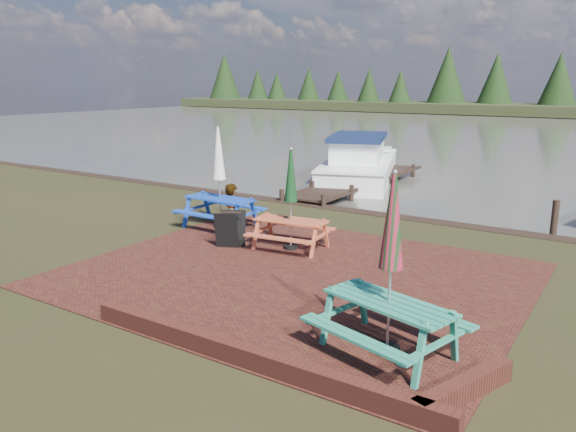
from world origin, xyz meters
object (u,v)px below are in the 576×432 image
(jetty, at_px, (359,181))
(boat_jetty, at_px, (359,166))
(person, at_px, (232,184))
(chalkboard, at_px, (230,229))
(picnic_table_blue, at_px, (220,193))
(picnic_table_teal, at_px, (389,293))
(picnic_table_red, at_px, (291,215))

(jetty, xyz_separation_m, boat_jetty, (-0.76, 1.53, 0.35))
(jetty, bearing_deg, person, -96.79)
(chalkboard, bearing_deg, picnic_table_blue, 111.15)
(picnic_table_blue, relative_size, chalkboard, 3.07)
(picnic_table_teal, bearing_deg, picnic_table_blue, 162.77)
(picnic_table_blue, xyz_separation_m, jetty, (0.30, 8.08, -0.85))
(chalkboard, distance_m, jetty, 9.51)
(picnic_table_teal, bearing_deg, chalkboard, 166.20)
(picnic_table_blue, bearing_deg, chalkboard, -42.51)
(picnic_table_red, relative_size, boat_jetty, 0.30)
(picnic_table_red, bearing_deg, picnic_table_blue, 159.14)
(picnic_table_teal, height_order, picnic_table_blue, picnic_table_blue)
(picnic_table_red, distance_m, picnic_table_blue, 2.82)
(jetty, height_order, person, person)
(picnic_table_blue, distance_m, jetty, 8.13)
(picnic_table_red, xyz_separation_m, boat_jetty, (-3.19, 10.29, -0.38))
(picnic_table_teal, relative_size, person, 1.39)
(picnic_table_blue, xyz_separation_m, boat_jetty, (-0.46, 9.61, -0.50))
(picnic_table_red, distance_m, boat_jetty, 10.78)
(picnic_table_blue, xyz_separation_m, chalkboard, (1.44, -1.36, -0.50))
(jetty, relative_size, boat_jetty, 1.12)
(picnic_table_blue, height_order, jetty, picnic_table_blue)
(picnic_table_red, height_order, chalkboard, picnic_table_red)
(picnic_table_teal, relative_size, chalkboard, 3.04)
(picnic_table_red, xyz_separation_m, picnic_table_blue, (-2.73, 0.68, 0.12))
(picnic_table_red, relative_size, jetty, 0.27)
(picnic_table_teal, bearing_deg, boat_jetty, 132.85)
(picnic_table_teal, xyz_separation_m, picnic_table_blue, (-6.78, 4.35, 0.01))
(picnic_table_red, xyz_separation_m, chalkboard, (-1.30, -0.68, -0.38))
(boat_jetty, height_order, person, person)
(picnic_table_red, xyz_separation_m, jetty, (-2.43, 8.76, -0.73))
(picnic_table_teal, bearing_deg, person, 158.32)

